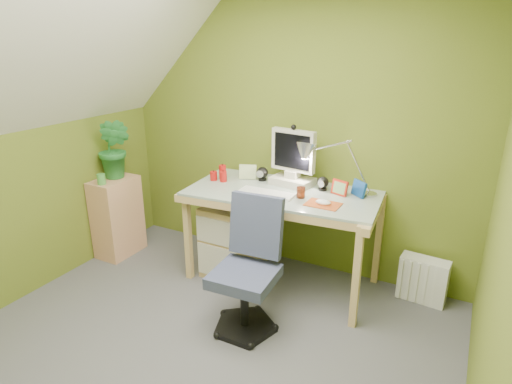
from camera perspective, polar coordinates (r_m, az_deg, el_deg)
The scene contains 22 objects.
floor at distance 2.96m, azimuth -9.74°, elevation -21.90°, with size 3.20×3.20×0.01m, color #56565B.
wall_back at distance 3.68m, azimuth 4.39°, elevation 7.96°, with size 3.20×0.01×2.40m, color olive.
wall_right at distance 1.87m, azimuth 30.74°, elevation -6.82°, with size 0.01×3.20×2.40m, color olive.
slope_ceiling at distance 2.97m, azimuth -28.21°, elevation 15.62°, with size 1.10×3.20×1.10m, color white.
desk at distance 3.57m, azimuth 3.54°, elevation -5.97°, with size 1.51×0.75×0.81m, color tan, non-canonical shape.
monitor at distance 3.49m, azimuth 5.00°, elevation 5.42°, with size 0.41×0.24×0.57m, color beige, non-canonical shape.
speaker_left at distance 3.64m, azimuth 0.85°, elevation 2.45°, with size 0.10×0.10×0.12m, color black, non-canonical shape.
speaker_right at distance 3.44m, azimuth 8.90°, elevation 1.12°, with size 0.09×0.09×0.11m, color black, non-canonical shape.
keyboard at distance 3.32m, azimuth 1.43°, elevation -0.17°, with size 0.44×0.14×0.02m, color white.
mousepad at distance 3.16m, azimuth 8.93°, elevation -1.63°, with size 0.25×0.18×0.01m, color #B94B1D.
mouse at distance 3.15m, azimuth 8.95°, elevation -1.36°, with size 0.11×0.07×0.04m, color white.
amber_tumbler at distance 3.26m, azimuth 6.00°, elevation -0.06°, with size 0.07×0.07×0.08m, color maroon.
candle_cluster at distance 3.67m, azimuth -4.82°, elevation 2.53°, with size 0.16×0.14×0.12m, color red, non-canonical shape.
photo_frame_red at distance 3.36m, azimuth 11.09°, elevation 0.58°, with size 0.14×0.02×0.12m, color red.
photo_frame_blue at distance 3.36m, azimuth 13.56°, elevation 0.45°, with size 0.14×0.02×0.12m, color navy.
photo_frame_green at distance 3.68m, azimuth -1.10°, elevation 2.70°, with size 0.15×0.02×0.13m, color #BED18F.
desk_lamp at distance 3.34m, azimuth 12.17°, elevation 4.97°, with size 0.59×0.25×0.63m, color #B7B8BC, non-canonical shape.
side_ledge at distance 4.23m, azimuth -17.98°, elevation -3.17°, with size 0.28×0.42×0.74m, color tan.
potted_plant at distance 4.05m, azimuth -18.33°, elevation 5.50°, with size 0.30×0.24×0.55m, color #297B34.
green_cup at distance 3.98m, azimuth -19.92°, elevation 1.61°, with size 0.07×0.07×0.09m, color #4FA344.
task_chair at distance 2.96m, azimuth -1.57°, elevation -11.11°, with size 0.48×0.48×0.86m, color #3B4261, non-canonical shape.
radiator at distance 3.64m, azimuth 21.36°, elevation -10.82°, with size 0.36×0.14×0.36m, color white.
Camera 1 is at (1.42, -1.71, 1.95)m, focal length 30.00 mm.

